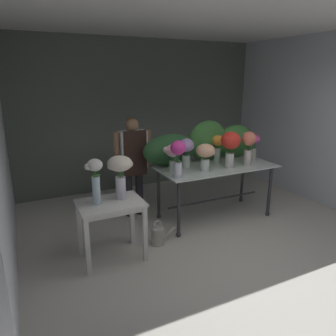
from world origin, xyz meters
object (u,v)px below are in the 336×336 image
(vase_coral_snapdragons, at_px, (249,144))
(vase_fuchsia_peonies, at_px, (254,143))
(vase_scarlet_dahlias, at_px, (231,144))
(vase_peach_ranunculus, at_px, (206,154))
(watering_can, at_px, (158,235))
(vase_magenta_tulips, at_px, (178,155))
(vase_cream_lisianthus_tall, at_px, (120,170))
(vase_blush_lilies, at_px, (173,154))
(display_table_glass, at_px, (215,174))
(vase_sunset_anemones, at_px, (218,146))
(florist, at_px, (133,157))
(vase_lilac_hydrangea, at_px, (186,150))
(side_table_white, at_px, (111,210))
(vase_white_roses_tall, at_px, (95,178))

(vase_coral_snapdragons, bearing_deg, vase_fuchsia_peonies, 37.85)
(vase_scarlet_dahlias, relative_size, vase_peach_ranunculus, 1.36)
(vase_fuchsia_peonies, xyz_separation_m, vase_peach_ranunculus, (-1.07, -0.24, -0.01))
(watering_can, bearing_deg, vase_fuchsia_peonies, 14.01)
(vase_magenta_tulips, xyz_separation_m, watering_can, (-0.35, -0.12, -1.03))
(vase_coral_snapdragons, height_order, vase_magenta_tulips, vase_coral_snapdragons)
(vase_cream_lisianthus_tall, distance_m, watering_can, 1.08)
(vase_fuchsia_peonies, bearing_deg, vase_blush_lilies, -177.26)
(display_table_glass, relative_size, vase_cream_lisianthus_tall, 3.42)
(vase_magenta_tulips, distance_m, vase_peach_ranunculus, 0.52)
(vase_magenta_tulips, bearing_deg, vase_scarlet_dahlias, 6.95)
(vase_scarlet_dahlias, relative_size, watering_can, 1.52)
(display_table_glass, distance_m, vase_blush_lilies, 0.83)
(vase_sunset_anemones, height_order, vase_cream_lisianthus_tall, vase_sunset_anemones)
(florist, bearing_deg, vase_scarlet_dahlias, -32.65)
(florist, relative_size, vase_lilac_hydrangea, 3.59)
(vase_magenta_tulips, xyz_separation_m, vase_peach_ranunculus, (0.50, 0.12, -0.06))
(side_table_white, bearing_deg, vase_sunset_anemones, 17.54)
(vase_white_roses_tall, bearing_deg, vase_peach_ranunculus, 10.39)
(vase_coral_snapdragons, bearing_deg, vase_cream_lisianthus_tall, -173.51)
(display_table_glass, xyz_separation_m, vase_lilac_hydrangea, (-0.45, 0.13, 0.40))
(display_table_glass, xyz_separation_m, side_table_white, (-1.78, -0.46, -0.08))
(vase_peach_ranunculus, distance_m, watering_can, 1.31)
(vase_fuchsia_peonies, height_order, vase_peach_ranunculus, vase_fuchsia_peonies)
(vase_scarlet_dahlias, height_order, vase_white_roses_tall, vase_scarlet_dahlias)
(vase_magenta_tulips, xyz_separation_m, vase_sunset_anemones, (0.91, 0.41, -0.04))
(vase_fuchsia_peonies, height_order, vase_blush_lilies, vase_fuchsia_peonies)
(florist, distance_m, vase_fuchsia_peonies, 1.97)
(vase_coral_snapdragons, relative_size, vase_peach_ranunculus, 1.31)
(florist, distance_m, vase_coral_snapdragons, 1.77)
(vase_blush_lilies, height_order, vase_magenta_tulips, vase_magenta_tulips)
(florist, height_order, vase_scarlet_dahlias, florist)
(side_table_white, height_order, florist, florist)
(vase_cream_lisianthus_tall, bearing_deg, vase_sunset_anemones, 17.38)
(vase_fuchsia_peonies, distance_m, vase_sunset_anemones, 0.67)
(vase_blush_lilies, distance_m, vase_white_roses_tall, 1.29)
(vase_coral_snapdragons, xyz_separation_m, vase_blush_lilies, (-1.19, 0.18, -0.06))
(vase_lilac_hydrangea, distance_m, vase_magenta_tulips, 0.53)
(vase_fuchsia_peonies, height_order, vase_scarlet_dahlias, vase_scarlet_dahlias)
(vase_scarlet_dahlias, bearing_deg, display_table_glass, 129.64)
(vase_lilac_hydrangea, bearing_deg, vase_sunset_anemones, 1.48)
(vase_fuchsia_peonies, xyz_separation_m, vase_scarlet_dahlias, (-0.65, -0.24, 0.09))
(display_table_glass, distance_m, vase_fuchsia_peonies, 0.88)
(florist, height_order, vase_white_roses_tall, florist)
(display_table_glass, bearing_deg, vase_blush_lilies, 179.11)
(florist, height_order, vase_magenta_tulips, florist)
(vase_magenta_tulips, bearing_deg, florist, 108.90)
(vase_cream_lisianthus_tall, bearing_deg, vase_magenta_tulips, 8.93)
(vase_coral_snapdragons, relative_size, vase_blush_lilies, 1.31)
(vase_cream_lisianthus_tall, bearing_deg, vase_scarlet_dahlias, 7.89)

